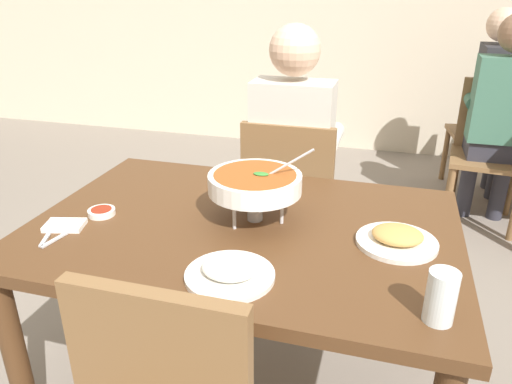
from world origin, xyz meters
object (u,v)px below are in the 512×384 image
at_px(dining_table_main, 244,251).
at_px(curry_bowl, 255,183).
at_px(chair_bg_left, 498,125).
at_px(drink_glass, 441,299).
at_px(patron_bg_middle, 501,111).
at_px(appetizer_plate, 397,239).
at_px(rice_plate, 230,271).
at_px(chair_bg_middle, 489,144).
at_px(diner_main, 294,150).
at_px(sauce_dish, 102,212).
at_px(patron_bg_left, 497,93).
at_px(chair_diner_main, 291,199).

distance_m(dining_table_main, curry_bowl, 0.23).
bearing_deg(chair_bg_left, curry_bowl, -115.53).
xyz_separation_m(dining_table_main, drink_glass, (0.58, -0.34, 0.16)).
height_order(dining_table_main, curry_bowl, curry_bowl).
height_order(curry_bowl, drink_glass, curry_bowl).
height_order(curry_bowl, patron_bg_middle, patron_bg_middle).
xyz_separation_m(appetizer_plate, drink_glass, (0.10, -0.34, 0.04)).
bearing_deg(rice_plate, chair_bg_middle, 66.30).
height_order(diner_main, appetizer_plate, diner_main).
height_order(diner_main, sauce_dish, diner_main).
distance_m(sauce_dish, patron_bg_left, 2.92).
xyz_separation_m(sauce_dish, patron_bg_middle, (1.53, 1.91, -0.01)).
height_order(appetizer_plate, sauce_dish, appetizer_plate).
bearing_deg(dining_table_main, appetizer_plate, -0.32).
relative_size(curry_bowl, chair_bg_left, 0.37).
height_order(appetizer_plate, patron_bg_middle, patron_bg_middle).
xyz_separation_m(drink_glass, patron_bg_middle, (0.48, 2.19, -0.06)).
distance_m(curry_bowl, patron_bg_middle, 2.08).
relative_size(chair_diner_main, patron_bg_middle, 0.69).
height_order(patron_bg_left, patron_bg_middle, same).
bearing_deg(rice_plate, chair_diner_main, 93.18).
height_order(rice_plate, chair_bg_left, chair_bg_left).
bearing_deg(sauce_dish, patron_bg_middle, 51.35).
relative_size(rice_plate, appetizer_plate, 1.00).
xyz_separation_m(rice_plate, appetizer_plate, (0.42, 0.30, 0.00)).
bearing_deg(sauce_dish, curry_bowl, 12.07).
relative_size(chair_diner_main, sauce_dish, 10.00).
distance_m(appetizer_plate, sauce_dish, 0.96).
xyz_separation_m(rice_plate, sauce_dish, (-0.54, 0.24, -0.01)).
xyz_separation_m(rice_plate, drink_glass, (0.52, -0.03, 0.04)).
relative_size(chair_diner_main, diner_main, 0.69).
distance_m(chair_diner_main, rice_plate, 1.09).
bearing_deg(appetizer_plate, patron_bg_left, 75.23).
xyz_separation_m(curry_bowl, drink_glass, (0.55, -0.38, -0.07)).
relative_size(curry_bowl, rice_plate, 1.39).
xyz_separation_m(curry_bowl, sauce_dish, (-0.50, -0.11, -0.12)).
bearing_deg(appetizer_plate, chair_bg_middle, 73.80).
relative_size(dining_table_main, rice_plate, 5.66).
bearing_deg(drink_glass, rice_plate, 176.34).
relative_size(drink_glass, patron_bg_left, 0.10).
bearing_deg(curry_bowl, dining_table_main, -124.37).
bearing_deg(patron_bg_middle, sauce_dish, -128.65).
distance_m(rice_plate, chair_bg_middle, 2.46).
xyz_separation_m(chair_diner_main, diner_main, (0.00, 0.03, 0.24)).
bearing_deg(chair_bg_middle, diner_main, -132.24).
bearing_deg(sauce_dish, drink_glass, -14.48).
distance_m(curry_bowl, sauce_dish, 0.53).
distance_m(curry_bowl, rice_plate, 0.36).
distance_m(chair_bg_middle, patron_bg_left, 0.51).
distance_m(chair_bg_left, patron_bg_left, 0.25).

